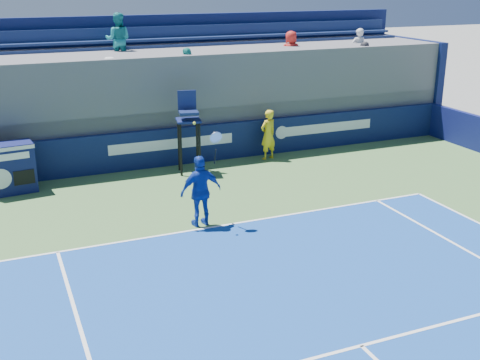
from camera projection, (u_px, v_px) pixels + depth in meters
name	position (u px, v px, depth m)	size (l,w,h in m)	color
ball_person	(268.00, 135.00, 19.41)	(0.60, 0.39, 1.63)	yellow
back_hoarding	(172.00, 147.00, 18.86)	(20.40, 0.21, 1.20)	#0B1540
match_clock	(9.00, 167.00, 16.38)	(1.39, 0.86, 1.40)	#0E1448
umpire_chair	(188.00, 123.00, 17.86)	(0.82, 0.82, 2.48)	black
tennis_player	(201.00, 191.00, 14.14)	(1.04, 0.49, 2.57)	#13339D
stadium_seating	(153.00, 96.00, 20.25)	(21.00, 4.05, 4.58)	#59595E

